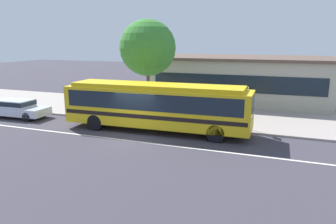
{
  "coord_description": "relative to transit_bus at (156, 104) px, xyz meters",
  "views": [
    {
      "loc": [
        8.36,
        -16.22,
        5.46
      ],
      "look_at": [
        1.66,
        1.4,
        1.3
      ],
      "focal_mm": 34.71,
      "sensor_mm": 36.0,
      "label": 1
    }
  ],
  "objects": [
    {
      "name": "ground_plane",
      "position": [
        -0.85,
        -1.57,
        -1.69
      ],
      "size": [
        120.0,
        120.0,
        0.0
      ],
      "primitive_type": "plane",
      "color": "#3A3740"
    },
    {
      "name": "station_building",
      "position": [
        3.31,
        12.4,
        0.34
      ],
      "size": [
        15.26,
        8.8,
        4.04
      ],
      "color": "#A6A391",
      "rests_on": "ground_plane"
    },
    {
      "name": "sedan_behind_bus",
      "position": [
        -10.94,
        -0.21,
        -0.97
      ],
      "size": [
        4.69,
        1.96,
        1.29
      ],
      "color": "silver",
      "rests_on": "ground_plane"
    },
    {
      "name": "pedestrian_walking_along_curb",
      "position": [
        3.62,
        2.34,
        -0.55
      ],
      "size": [
        0.45,
        0.45,
        1.75
      ],
      "color": "#3C293A",
      "rests_on": "sidewalk_slab"
    },
    {
      "name": "pedestrian_waiting_near_sign",
      "position": [
        0.48,
        1.99,
        -0.61
      ],
      "size": [
        0.46,
        0.46,
        1.64
      ],
      "color": "#2A3238",
      "rests_on": "sidewalk_slab"
    },
    {
      "name": "transit_bus",
      "position": [
        0.0,
        0.0,
        0.0
      ],
      "size": [
        11.47,
        2.83,
        2.91
      ],
      "color": "gold",
      "rests_on": "ground_plane"
    },
    {
      "name": "bus_stop_sign",
      "position": [
        5.16,
        2.01,
        0.09
      ],
      "size": [
        0.1,
        0.44,
        2.59
      ],
      "color": "gray",
      "rests_on": "sidewalk_slab"
    },
    {
      "name": "sidewalk_slab",
      "position": [
        -0.85,
        5.35,
        -1.63
      ],
      "size": [
        60.0,
        8.0,
        0.12
      ],
      "primitive_type": "cube",
      "color": "#9F938B",
      "rests_on": "ground_plane"
    },
    {
      "name": "street_tree_near_stop",
      "position": [
        -2.63,
        4.64,
        3.23
      ],
      "size": [
        4.19,
        4.19,
        6.91
      ],
      "color": "brown",
      "rests_on": "sidewalk_slab"
    },
    {
      "name": "lane_stripe_center",
      "position": [
        -0.85,
        -2.37,
        -1.69
      ],
      "size": [
        56.0,
        0.16,
        0.01
      ],
      "primitive_type": "cube",
      "color": "silver",
      "rests_on": "ground_plane"
    }
  ]
}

